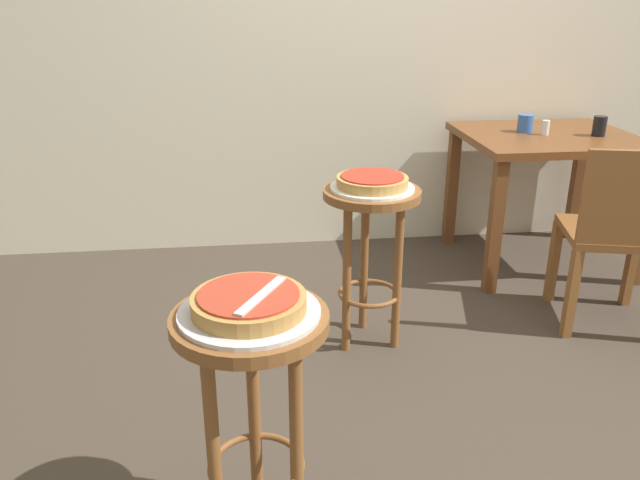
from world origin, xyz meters
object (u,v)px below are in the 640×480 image
stool_middle (371,231)px  cup_far_edge (525,123)px  serving_plate_middle (372,188)px  pizza_foreground (249,302)px  cup_near_edge (599,126)px  wooden_chair (617,231)px  condiment_shaker (545,128)px  pizza_server_knife (261,295)px  serving_plate_foreground (249,312)px  pizza_middle (372,181)px  dining_table (547,155)px  stool_foreground (252,376)px

stool_middle → cup_far_edge: cup_far_edge is taller
serving_plate_middle → stool_middle: bearing=0.0°
stool_middle → cup_far_edge: bearing=39.6°
pizza_foreground → stool_middle: pizza_foreground is taller
cup_near_edge → wooden_chair: wooden_chair is taller
condiment_shaker → pizza_server_knife: size_ratio=0.34×
cup_near_edge → serving_plate_foreground: bearing=-137.5°
serving_plate_middle → cup_far_edge: 1.28m
pizza_middle → cup_near_edge: size_ratio=2.80×
stool_middle → condiment_shaker: condiment_shaker is taller
wooden_chair → pizza_server_knife: size_ratio=3.86×
pizza_server_knife → cup_far_edge: bearing=-8.2°
cup_far_edge → pizza_server_knife: size_ratio=0.42×
dining_table → stool_middle: bearing=-145.5°
stool_middle → cup_far_edge: size_ratio=7.45×
pizza_foreground → serving_plate_middle: bearing=63.3°
stool_middle → condiment_shaker: (1.06, 0.74, 0.25)m
stool_foreground → wooden_chair: 1.88m
stool_foreground → pizza_middle: bearing=63.3°
stool_foreground → condiment_shaker: (1.57, 1.74, 0.25)m
stool_foreground → pizza_foreground: bearing=-116.6°
pizza_foreground → condiment_shaker: (1.57, 1.74, 0.04)m
stool_foreground → serving_plate_middle: 1.14m
cup_near_edge → cup_far_edge: (-0.34, 0.14, -0.00)m
serving_plate_foreground → dining_table: size_ratio=0.40×
cup_near_edge → pizza_middle: bearing=-152.9°
pizza_middle → dining_table: pizza_middle is taller
serving_plate_foreground → wooden_chair: bearing=32.2°
dining_table → pizza_server_knife: bearing=-131.5°
stool_foreground → stool_middle: (0.50, 1.00, 0.00)m
stool_foreground → dining_table: 2.39m
pizza_foreground → condiment_shaker: bearing=48.0°
cup_near_edge → pizza_server_knife: bearing=-136.6°
stool_foreground → cup_near_edge: cup_near_edge is taller
dining_table → cup_far_edge: 0.21m
serving_plate_foreground → stool_middle: (0.50, 1.00, -0.18)m
serving_plate_foreground → pizza_server_knife: size_ratio=1.61×
cup_near_edge → cup_far_edge: bearing=158.0°
serving_plate_foreground → stool_middle: 1.14m
dining_table → serving_plate_foreground: bearing=-132.3°
condiment_shaker → cup_near_edge: bearing=-12.4°
cup_near_edge → pizza_foreground: bearing=-137.5°
serving_plate_foreground → pizza_middle: bearing=63.3°
pizza_foreground → pizza_server_knife: 0.04m
dining_table → cup_near_edge: bearing=-19.0°
cup_far_edge → pizza_server_knife: 2.35m
pizza_foreground → pizza_middle: bearing=63.3°
pizza_middle → pizza_server_knife: size_ratio=1.30×
condiment_shaker → serving_plate_middle: bearing=-145.3°
stool_middle → condiment_shaker: bearing=34.7°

